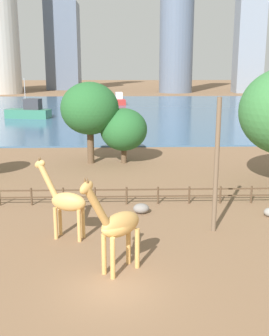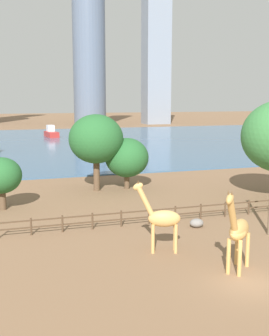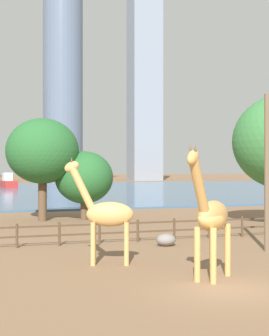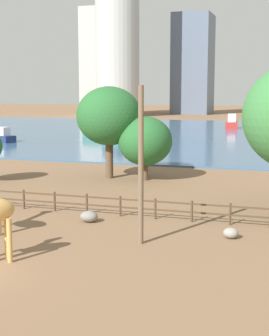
% 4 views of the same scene
% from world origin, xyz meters
% --- Properties ---
extents(ground_plane, '(400.00, 400.00, 0.00)m').
position_xyz_m(ground_plane, '(0.00, 80.00, 0.00)').
color(ground_plane, brown).
extents(harbor_water, '(180.00, 86.00, 0.20)m').
position_xyz_m(harbor_water, '(0.00, 77.00, 0.10)').
color(harbor_water, '#3D6084').
rests_on(harbor_water, ground).
extents(giraffe_tall, '(3.20, 1.53, 4.79)m').
position_xyz_m(giraffe_tall, '(-2.82, 5.94, 2.26)').
color(giraffe_tall, tan).
rests_on(giraffe_tall, ground).
extents(giraffe_companion, '(3.10, 2.88, 5.15)m').
position_xyz_m(giraffe_companion, '(0.20, 1.62, 2.45)').
color(giraffe_companion, tan).
rests_on(giraffe_companion, ground).
extents(utility_pole, '(0.28, 0.28, 8.14)m').
position_xyz_m(utility_pole, '(6.04, 6.76, 4.07)').
color(utility_pole, brown).
rests_on(utility_pole, ground).
extents(boulder_by_pole, '(1.10, 0.91, 0.68)m').
position_xyz_m(boulder_by_pole, '(1.75, 10.05, 0.34)').
color(boulder_by_pole, gray).
rests_on(boulder_by_pole, ground).
extents(enclosure_fence, '(26.12, 0.14, 1.30)m').
position_xyz_m(enclosure_fence, '(-0.16, 12.00, 0.76)').
color(enclosure_fence, '#4C3826').
rests_on(enclosure_fence, ground).
extents(tree_right_tall, '(4.82, 4.82, 5.67)m').
position_xyz_m(tree_right_tall, '(0.67, 25.45, 3.49)').
color(tree_right_tall, brown).
rests_on(tree_right_tall, ground).
extents(tree_left_small, '(5.88, 5.88, 8.31)m').
position_xyz_m(tree_left_small, '(-2.75, 25.52, 5.63)').
color(tree_left_small, brown).
rests_on(tree_left_small, ground).
extents(boat_ferry, '(8.70, 4.70, 7.42)m').
position_xyz_m(boat_ferry, '(-16.91, 62.79, 1.44)').
color(boat_ferry, '#337259').
rests_on(boat_ferry, harbor_water).
extents(boat_sailboat, '(3.26, 7.11, 3.02)m').
position_xyz_m(boat_sailboat, '(-0.04, 91.34, 1.22)').
color(boat_sailboat, '#B22D28').
rests_on(boat_sailboat, harbor_water).
extents(skyline_block_central, '(13.03, 15.00, 34.68)m').
position_xyz_m(skyline_block_central, '(-23.41, 164.84, 17.34)').
color(skyline_block_central, slate).
rests_on(skyline_block_central, ground).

